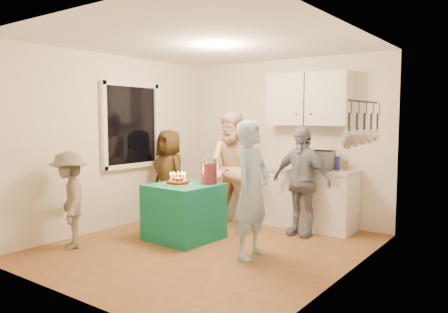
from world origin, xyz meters
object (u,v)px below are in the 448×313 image
Objects in this scene: punch_jar at (209,172)px; man_birthday at (252,190)px; counter at (285,197)px; child_near_left at (69,200)px; microwave at (317,160)px; woman_back_left at (169,176)px; party_table at (184,212)px; woman_back_center at (234,170)px; woman_back_right at (301,181)px.

man_birthday is (0.92, -0.34, -0.11)m from punch_jar.
punch_jar is (-0.44, -1.37, 0.50)m from counter.
child_near_left is at bearing 115.02° from man_birthday.
microwave is at bearing 83.40° from child_near_left.
man_birthday is at bearing -20.44° from punch_jar.
party_table is at bearing -22.79° from woman_back_left.
woman_back_center reaches higher than woman_back_left.
woman_back_center is at bearing 27.22° from woman_back_left.
counter reaches higher than party_table.
woman_back_right is (-0.04, -0.45, -0.27)m from microwave.
child_near_left is (-1.60, -2.77, 0.19)m from counter.
woman_back_left is 2.15m from woman_back_right.
woman_back_right is at bearing 43.87° from party_table.
punch_jar is at bearing -137.94° from microwave.
woman_back_right reaches higher than child_near_left.
woman_back_right reaches higher than counter.
counter is 0.75m from woman_back_right.
child_near_left is at bearing -119.99° from counter.
party_table is at bearing -137.90° from punch_jar.
woman_back_left is at bearing 120.99° from child_near_left.
microwave is at bearing 89.31° from woman_back_right.
man_birthday is at bearing -5.40° from party_table.
party_table is (-1.23, -1.60, -0.67)m from microwave.
woman_back_left is 1.84m from child_near_left.
party_table is 1.18m from woman_back_left.
punch_jar reaches higher than party_table.
microwave is at bearing 0.00° from counter.
counter is at bearing 142.03° from woman_back_right.
party_table is 1.26m from man_birthday.
woman_back_left is 0.83× the size of woman_back_center.
child_near_left is (-2.07, -1.06, -0.20)m from man_birthday.
punch_jar reaches higher than counter.
woman_back_left is at bearing -168.77° from microwave.
party_table is at bearing 83.50° from child_near_left.
woman_back_center reaches higher than man_birthday.
counter is 6.47× the size of punch_jar.
counter is 0.96m from woman_back_center.
man_birthday is at bearing -55.88° from woman_back_center.
microwave is 3.52m from child_near_left.
woman_back_right is (1.19, 1.15, 0.40)m from party_table.
party_table is 1.70m from woman_back_right.
microwave is at bearing 23.38° from woman_back_center.
microwave is at bearing 52.33° from party_table.
man_birthday reaches higher than punch_jar.
punch_jar is 1.25m from woman_back_left.
party_table is 0.65m from punch_jar.
party_table is 0.68× the size of child_near_left.
woman_back_left is at bearing -175.77° from woman_back_center.
man_birthday is 1.43m from woman_back_center.
microwave is at bearing 54.42° from punch_jar.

